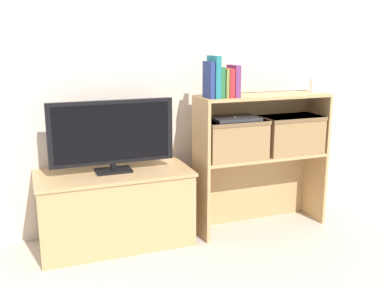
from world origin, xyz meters
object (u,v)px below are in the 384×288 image
object	(u,v)px
book_crimson	(228,83)
book_plum	(234,81)
book_navy	(209,80)
baby_monitor	(314,85)
laptop	(234,118)
tv	(112,134)
book_teal	(214,77)
storage_basket_right	(291,133)
storage_basket_left	(234,138)
book_olive	(223,83)
tv_stand	(115,208)
book_forest	(219,82)

from	to	relation	value
book_crimson	book_plum	distance (m)	0.04
book_navy	book_crimson	distance (m)	0.13
baby_monitor	laptop	distance (m)	0.64
tv	book_teal	size ratio (longest dim) A/B	2.96
tv	book_teal	bearing A→B (deg)	-10.58
storage_basket_right	tv	bearing A→B (deg)	175.57
book_teal	laptop	distance (m)	0.32
storage_basket_left	laptop	size ratio (longest dim) A/B	1.36
tv	book_olive	world-z (taller)	book_olive
book_teal	storage_basket_right	distance (m)	0.72
tv_stand	storage_basket_left	size ratio (longest dim) A/B	2.32
storage_basket_right	laptop	bearing A→B (deg)	-180.00
laptop	storage_basket_right	bearing A→B (deg)	0.00
tv_stand	book_plum	world-z (taller)	book_plum
tv	baby_monitor	world-z (taller)	baby_monitor
book_navy	book_forest	xyz separation A→B (m)	(0.07, 0.00, -0.02)
tv_stand	book_crimson	size ratio (longest dim) A/B	5.29
book_crimson	laptop	distance (m)	0.24
tv	laptop	world-z (taller)	tv
storage_basket_left	storage_basket_right	world-z (taller)	same
tv_stand	book_olive	xyz separation A→B (m)	(0.69, -0.12, 0.78)
book_olive	storage_basket_right	bearing A→B (deg)	2.41
storage_basket_right	tv_stand	bearing A→B (deg)	175.50
tv	book_teal	distance (m)	0.72
book_teal	book_plum	distance (m)	0.14
tv	book_crimson	size ratio (longest dim) A/B	4.24
baby_monitor	book_teal	bearing A→B (deg)	-177.24
tv	book_navy	distance (m)	0.68
tv_stand	book_crimson	xyz separation A→B (m)	(0.72, -0.12, 0.78)
tv	book_plum	xyz separation A→B (m)	(0.76, -0.12, 0.31)
storage_basket_right	book_navy	bearing A→B (deg)	-177.97
book_plum	storage_basket_right	size ratio (longest dim) A/B	0.48
book_navy	book_plum	xyz separation A→B (m)	(0.17, 0.00, -0.01)
book_crimson	storage_basket_right	world-z (taller)	book_crimson
book_forest	baby_monitor	world-z (taller)	book_forest
book_plum	book_forest	bearing A→B (deg)	180.00
book_olive	baby_monitor	distance (m)	0.71
tv	book_olive	distance (m)	0.76
book_teal	laptop	bearing A→B (deg)	8.00
book_crimson	laptop	bearing A→B (deg)	19.78
tv_stand	tv	distance (m)	0.48
book_teal	book_olive	distance (m)	0.07
book_plum	book_crimson	bearing A→B (deg)	180.00
book_crimson	book_plum	xyz separation A→B (m)	(0.04, 0.00, 0.01)
storage_basket_right	laptop	world-z (taller)	laptop
book_forest	storage_basket_left	distance (m)	0.39
book_navy	book_forest	distance (m)	0.07
book_crimson	book_plum	size ratio (longest dim) A/B	0.91
book_plum	baby_monitor	xyz separation A→B (m)	(0.64, 0.04, -0.05)
book_forest	storage_basket_left	xyz separation A→B (m)	(0.12, 0.02, -0.37)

